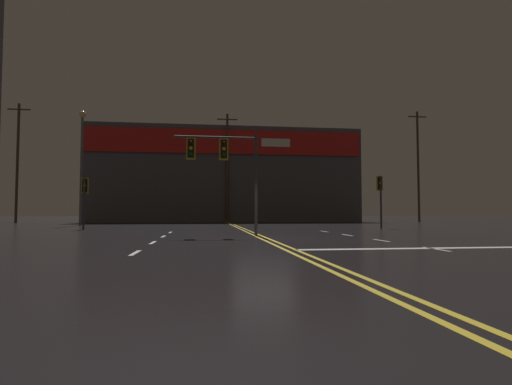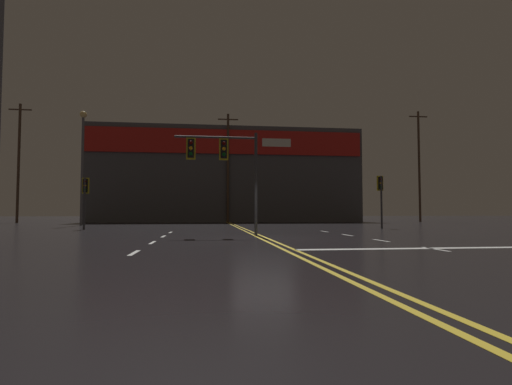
{
  "view_description": "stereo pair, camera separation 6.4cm",
  "coord_description": "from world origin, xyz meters",
  "views": [
    {
      "loc": [
        -2.41,
        -16.16,
        1.06
      ],
      "look_at": [
        0.0,
        2.52,
        2.0
      ],
      "focal_mm": 28.0,
      "sensor_mm": 36.0,
      "label": 1
    },
    {
      "loc": [
        -2.35,
        -16.17,
        1.06
      ],
      "look_at": [
        0.0,
        2.52,
        2.0
      ],
      "focal_mm": 28.0,
      "sensor_mm": 36.0,
      "label": 2
    }
  ],
  "objects": [
    {
      "name": "utility_pole_row",
      "position": [
        0.58,
        26.79,
        6.33
      ],
      "size": [
        45.46,
        0.26,
        12.75
      ],
      "color": "#4C3828",
      "rests_on": "ground"
    },
    {
      "name": "road_markings",
      "position": [
        0.71,
        -0.87,
        0.0
      ],
      "size": [
        12.49,
        60.0,
        0.01
      ],
      "color": "gold",
      "rests_on": "ground"
    },
    {
      "name": "streetlight_far_right",
      "position": [
        -12.4,
        17.73,
        6.0
      ],
      "size": [
        0.56,
        0.56,
        9.38
      ],
      "color": "#59595E",
      "rests_on": "ground"
    },
    {
      "name": "building_backdrop",
      "position": [
        0.0,
        31.95,
        5.32
      ],
      "size": [
        30.46,
        10.23,
        10.6
      ],
      "color": "#4C4C51",
      "rests_on": "ground"
    },
    {
      "name": "ground_plane",
      "position": [
        0.0,
        0.0,
        0.0
      ],
      "size": [
        200.0,
        200.0,
        0.0
      ],
      "primitive_type": "plane",
      "color": "black"
    },
    {
      "name": "traffic_signal_corner_northwest",
      "position": [
        -9.79,
        9.63,
        2.36
      ],
      "size": [
        0.42,
        0.36,
        3.22
      ],
      "color": "#38383D",
      "rests_on": "ground"
    },
    {
      "name": "traffic_signal_median",
      "position": [
        -1.66,
        1.9,
        3.57
      ],
      "size": [
        3.77,
        0.36,
        4.72
      ],
      "color": "#38383D",
      "rests_on": "ground"
    },
    {
      "name": "traffic_signal_corner_northeast",
      "position": [
        9.16,
        9.02,
        2.57
      ],
      "size": [
        0.42,
        0.36,
        3.5
      ],
      "color": "#38383D",
      "rests_on": "ground"
    },
    {
      "name": "streetlight_far_left",
      "position": [
        -10.34,
        0.17,
        7.53
      ],
      "size": [
        0.56,
        0.56,
        12.22
      ],
      "color": "#59595E",
      "rests_on": "ground"
    }
  ]
}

